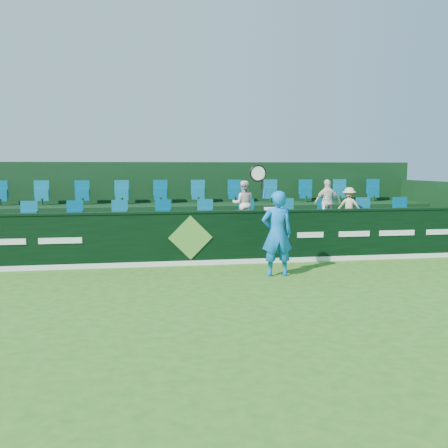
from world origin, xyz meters
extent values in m
plane|color=#266718|center=(0.00, 0.00, 0.00)|extent=(60.00, 60.00, 0.00)
cube|color=black|center=(0.00, 4.00, 0.65)|extent=(16.00, 0.20, 1.30)
cube|color=black|center=(0.00, 4.00, 1.32)|extent=(16.00, 0.24, 0.05)
cube|color=white|center=(0.00, 3.89, 0.06)|extent=(16.00, 0.02, 0.12)
cube|color=#579335|center=(0.00, 3.88, 0.70)|extent=(1.10, 0.02, 1.10)
cube|color=white|center=(-4.30, 3.89, 0.70)|extent=(0.85, 0.01, 0.14)
cube|color=white|center=(-3.10, 3.89, 0.70)|extent=(1.00, 0.01, 0.14)
cube|color=white|center=(3.10, 3.89, 0.70)|extent=(0.70, 0.01, 0.14)
cube|color=white|center=(4.30, 3.89, 0.70)|extent=(0.85, 0.01, 0.14)
cube|color=white|center=(5.50, 3.89, 0.70)|extent=(1.00, 0.01, 0.14)
cube|color=white|center=(6.70, 3.89, 0.70)|extent=(0.70, 0.01, 0.14)
cube|color=black|center=(0.00, 5.10, 0.40)|extent=(16.00, 2.00, 0.80)
cube|color=black|center=(0.00, 7.00, 0.65)|extent=(16.00, 1.80, 1.30)
cube|color=black|center=(0.00, 8.00, 1.30)|extent=(16.00, 0.20, 2.60)
cube|color=black|center=(7.90, 6.00, 1.00)|extent=(0.20, 4.00, 2.00)
cube|color=#0A6387|center=(0.00, 5.50, 1.10)|extent=(13.50, 0.50, 0.60)
cube|color=#0A6387|center=(0.00, 7.30, 1.60)|extent=(13.50, 0.50, 0.60)
imported|color=blue|center=(1.79, 2.40, 0.96)|extent=(0.71, 0.47, 1.92)
cylinder|color=#143FBF|center=(1.47, 2.30, 1.86)|extent=(0.06, 0.04, 0.22)
cylinder|color=black|center=(1.41, 2.30, 2.06)|extent=(0.05, 0.03, 0.20)
torus|color=black|center=(1.33, 2.30, 2.30)|extent=(0.41, 0.04, 0.41)
cylinder|color=silver|center=(1.33, 2.30, 2.30)|extent=(0.34, 0.01, 0.34)
imported|color=silver|center=(1.59, 5.12, 1.44)|extent=(0.68, 0.57, 1.27)
imported|color=white|center=(4.02, 5.12, 1.45)|extent=(0.76, 0.32, 1.29)
imported|color=beige|center=(4.67, 5.12, 1.33)|extent=(0.79, 0.64, 1.06)
cube|color=white|center=(2.13, 4.00, 1.38)|extent=(0.42, 0.27, 0.06)
cylinder|color=white|center=(3.49, 4.00, 1.46)|extent=(0.07, 0.07, 0.21)
camera|label=1|loc=(-1.18, -8.29, 2.43)|focal=40.00mm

